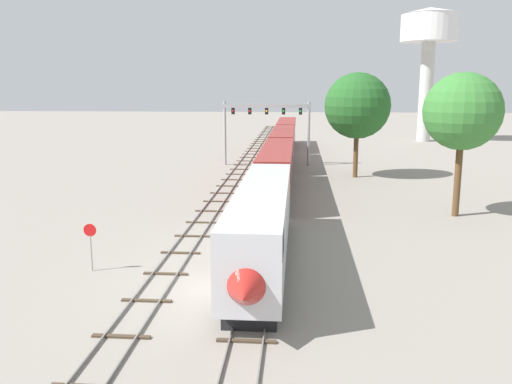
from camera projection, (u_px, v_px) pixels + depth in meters
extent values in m
plane|color=gray|center=(220.00, 289.00, 29.04)|extent=(400.00, 400.00, 0.00)
cube|color=slate|center=(281.00, 153.00, 87.60)|extent=(0.07, 200.00, 0.16)
cube|color=slate|center=(290.00, 153.00, 87.49)|extent=(0.07, 200.00, 0.16)
cube|color=#473828|center=(246.00, 341.00, 23.01)|extent=(2.60, 0.24, 0.10)
cube|color=#473828|center=(254.00, 304.00, 26.92)|extent=(2.60, 0.24, 0.10)
cube|color=#473828|center=(260.00, 276.00, 30.83)|extent=(2.60, 0.24, 0.10)
cube|color=#473828|center=(264.00, 255.00, 34.74)|extent=(2.60, 0.24, 0.10)
cube|color=#473828|center=(268.00, 238.00, 38.65)|extent=(2.60, 0.24, 0.10)
cube|color=#473828|center=(271.00, 224.00, 42.56)|extent=(2.60, 0.24, 0.10)
cube|color=#473828|center=(273.00, 212.00, 46.48)|extent=(2.60, 0.24, 0.10)
cube|color=#473828|center=(275.00, 202.00, 50.39)|extent=(2.60, 0.24, 0.10)
cube|color=#473828|center=(277.00, 194.00, 54.30)|extent=(2.60, 0.24, 0.10)
cube|color=#473828|center=(278.00, 187.00, 58.21)|extent=(2.60, 0.24, 0.10)
cube|color=#473828|center=(279.00, 180.00, 62.12)|extent=(2.60, 0.24, 0.10)
cube|color=#473828|center=(281.00, 175.00, 66.04)|extent=(2.60, 0.24, 0.10)
cube|color=#473828|center=(282.00, 170.00, 69.95)|extent=(2.60, 0.24, 0.10)
cube|color=#473828|center=(283.00, 165.00, 73.86)|extent=(2.60, 0.24, 0.10)
cube|color=#473828|center=(283.00, 161.00, 77.77)|extent=(2.60, 0.24, 0.10)
cube|color=#473828|center=(284.00, 158.00, 81.68)|extent=(2.60, 0.24, 0.10)
cube|color=#473828|center=(285.00, 154.00, 85.59)|extent=(2.60, 0.24, 0.10)
cube|color=#473828|center=(285.00, 151.00, 89.51)|extent=(2.60, 0.24, 0.10)
cube|color=#473828|center=(286.00, 149.00, 93.42)|extent=(2.60, 0.24, 0.10)
cube|color=#473828|center=(286.00, 146.00, 97.33)|extent=(2.60, 0.24, 0.10)
cube|color=#473828|center=(287.00, 144.00, 101.24)|extent=(2.60, 0.24, 0.10)
cube|color=#473828|center=(287.00, 142.00, 105.15)|extent=(2.60, 0.24, 0.10)
cube|color=#473828|center=(288.00, 140.00, 109.06)|extent=(2.60, 0.24, 0.10)
cube|color=#473828|center=(288.00, 138.00, 112.98)|extent=(2.60, 0.24, 0.10)
cube|color=#473828|center=(289.00, 136.00, 116.89)|extent=(2.60, 0.24, 0.10)
cube|color=#473828|center=(289.00, 134.00, 120.80)|extent=(2.60, 0.24, 0.10)
cube|color=#473828|center=(289.00, 133.00, 124.71)|extent=(2.60, 0.24, 0.10)
cube|color=#473828|center=(290.00, 131.00, 128.62)|extent=(2.60, 0.24, 0.10)
cube|color=#473828|center=(290.00, 130.00, 132.54)|extent=(2.60, 0.24, 0.10)
cube|color=#473828|center=(290.00, 129.00, 136.45)|extent=(2.60, 0.24, 0.10)
cube|color=#473828|center=(290.00, 128.00, 140.36)|extent=(2.60, 0.24, 0.10)
cube|color=#473828|center=(291.00, 127.00, 144.27)|extent=(2.60, 0.24, 0.10)
cube|color=#473828|center=(291.00, 125.00, 148.18)|extent=(2.60, 0.24, 0.10)
cube|color=#473828|center=(291.00, 124.00, 152.09)|extent=(2.60, 0.24, 0.10)
cube|color=#473828|center=(291.00, 123.00, 156.01)|extent=(2.60, 0.24, 0.10)
cube|color=#473828|center=(291.00, 123.00, 159.92)|extent=(2.60, 0.24, 0.10)
cube|color=#473828|center=(292.00, 122.00, 163.83)|extent=(2.60, 0.24, 0.10)
cube|color=#473828|center=(292.00, 121.00, 167.74)|extent=(2.60, 0.24, 0.10)
cube|color=#473828|center=(292.00, 120.00, 171.65)|extent=(2.60, 0.24, 0.10)
cube|color=#473828|center=(292.00, 119.00, 175.56)|extent=(2.60, 0.24, 0.10)
cube|color=#473828|center=(292.00, 119.00, 179.48)|extent=(2.60, 0.24, 0.10)
cube|color=#473828|center=(292.00, 118.00, 183.39)|extent=(2.60, 0.24, 0.10)
cube|color=slate|center=(232.00, 171.00, 68.46)|extent=(0.07, 160.00, 0.16)
cube|color=slate|center=(244.00, 171.00, 68.35)|extent=(0.07, 160.00, 0.16)
cube|color=#473828|center=(121.00, 336.00, 23.43)|extent=(2.60, 0.24, 0.10)
cube|color=#473828|center=(147.00, 301.00, 27.34)|extent=(2.60, 0.24, 0.10)
cube|color=#473828|center=(166.00, 274.00, 31.25)|extent=(2.60, 0.24, 0.10)
cube|color=#473828|center=(180.00, 253.00, 35.16)|extent=(2.60, 0.24, 0.10)
cube|color=#473828|center=(192.00, 236.00, 39.07)|extent=(2.60, 0.24, 0.10)
cube|color=#473828|center=(202.00, 222.00, 42.99)|extent=(2.60, 0.24, 0.10)
cube|color=#473828|center=(210.00, 211.00, 46.90)|extent=(2.60, 0.24, 0.10)
cube|color=#473828|center=(217.00, 201.00, 50.81)|extent=(2.60, 0.24, 0.10)
cube|color=#473828|center=(223.00, 193.00, 54.72)|extent=(2.60, 0.24, 0.10)
cube|color=#473828|center=(228.00, 186.00, 58.63)|extent=(2.60, 0.24, 0.10)
cube|color=#473828|center=(232.00, 180.00, 62.55)|extent=(2.60, 0.24, 0.10)
cube|color=#473828|center=(236.00, 174.00, 66.46)|extent=(2.60, 0.24, 0.10)
cube|color=#473828|center=(240.00, 169.00, 70.37)|extent=(2.60, 0.24, 0.10)
cube|color=#473828|center=(243.00, 165.00, 74.28)|extent=(2.60, 0.24, 0.10)
cube|color=#473828|center=(246.00, 161.00, 78.19)|extent=(2.60, 0.24, 0.10)
cube|color=#473828|center=(248.00, 157.00, 82.10)|extent=(2.60, 0.24, 0.10)
cube|color=#473828|center=(250.00, 154.00, 86.02)|extent=(2.60, 0.24, 0.10)
cube|color=#473828|center=(253.00, 151.00, 89.93)|extent=(2.60, 0.24, 0.10)
cube|color=#473828|center=(255.00, 148.00, 93.84)|extent=(2.60, 0.24, 0.10)
cube|color=#473828|center=(256.00, 146.00, 97.75)|extent=(2.60, 0.24, 0.10)
cube|color=#473828|center=(258.00, 144.00, 101.66)|extent=(2.60, 0.24, 0.10)
cube|color=#473828|center=(259.00, 141.00, 105.57)|extent=(2.60, 0.24, 0.10)
cube|color=#473828|center=(261.00, 139.00, 109.49)|extent=(2.60, 0.24, 0.10)
cube|color=#473828|center=(262.00, 138.00, 113.40)|extent=(2.60, 0.24, 0.10)
cube|color=#473828|center=(263.00, 136.00, 117.31)|extent=(2.60, 0.24, 0.10)
cube|color=#473828|center=(265.00, 134.00, 121.22)|extent=(2.60, 0.24, 0.10)
cube|color=#473828|center=(266.00, 133.00, 125.13)|extent=(2.60, 0.24, 0.10)
cube|color=#473828|center=(267.00, 131.00, 129.05)|extent=(2.60, 0.24, 0.10)
cube|color=#473828|center=(268.00, 130.00, 132.96)|extent=(2.60, 0.24, 0.10)
cube|color=#473828|center=(268.00, 129.00, 136.87)|extent=(2.60, 0.24, 0.10)
cube|color=#473828|center=(269.00, 128.00, 140.78)|extent=(2.60, 0.24, 0.10)
cube|color=#473828|center=(270.00, 126.00, 144.69)|extent=(2.60, 0.24, 0.10)
cube|color=silver|center=(262.00, 219.00, 32.40)|extent=(3.00, 20.34, 3.80)
cone|color=#B2231E|center=(246.00, 289.00, 22.33)|extent=(2.88, 2.60, 2.88)
cube|color=black|center=(249.00, 244.00, 23.40)|extent=(3.04, 1.80, 1.10)
cube|color=black|center=(262.00, 257.00, 32.87)|extent=(2.52, 18.31, 1.00)
cube|color=maroon|center=(277.00, 167.00, 53.27)|extent=(3.00, 20.34, 3.80)
cube|color=black|center=(277.00, 163.00, 53.20)|extent=(3.04, 18.72, 0.90)
cube|color=black|center=(276.00, 191.00, 53.74)|extent=(2.52, 18.31, 1.00)
cube|color=maroon|center=(283.00, 144.00, 74.15)|extent=(3.00, 20.34, 3.80)
cube|color=black|center=(283.00, 141.00, 74.07)|extent=(3.04, 18.72, 0.90)
cube|color=black|center=(283.00, 161.00, 74.61)|extent=(2.52, 18.31, 1.00)
cube|color=maroon|center=(286.00, 131.00, 95.02)|extent=(3.00, 20.34, 3.80)
cube|color=black|center=(286.00, 129.00, 94.94)|extent=(3.04, 18.72, 0.90)
cube|color=black|center=(286.00, 145.00, 95.49)|extent=(2.52, 18.31, 1.00)
cylinder|color=#999BA0|center=(225.00, 133.00, 74.00)|extent=(0.36, 0.36, 8.71)
cylinder|color=#999BA0|center=(309.00, 134.00, 73.12)|extent=(0.36, 0.36, 8.71)
cube|color=#999BA0|center=(267.00, 106.00, 72.83)|extent=(12.10, 0.36, 0.50)
cube|color=black|center=(233.00, 111.00, 73.37)|extent=(0.44, 0.32, 0.90)
sphere|color=red|center=(233.00, 111.00, 73.18)|extent=(0.28, 0.28, 0.28)
cube|color=black|center=(250.00, 111.00, 73.19)|extent=(0.44, 0.32, 0.90)
sphere|color=red|center=(250.00, 111.00, 73.00)|extent=(0.28, 0.28, 0.28)
cube|color=black|center=(267.00, 111.00, 73.01)|extent=(0.44, 0.32, 0.90)
sphere|color=yellow|center=(267.00, 111.00, 72.83)|extent=(0.28, 0.28, 0.28)
cube|color=black|center=(284.00, 111.00, 72.84)|extent=(0.44, 0.32, 0.90)
sphere|color=green|center=(283.00, 111.00, 72.65)|extent=(0.28, 0.28, 0.28)
cube|color=black|center=(301.00, 111.00, 72.66)|extent=(0.44, 0.32, 0.90)
sphere|color=green|center=(301.00, 111.00, 72.47)|extent=(0.28, 0.28, 0.28)
cylinder|color=beige|center=(426.00, 92.00, 104.76)|extent=(2.60, 2.60, 19.10)
cylinder|color=white|center=(430.00, 28.00, 102.40)|extent=(10.82, 10.82, 5.11)
cone|color=white|center=(431.00, 11.00, 101.79)|extent=(11.04, 11.04, 1.20)
cylinder|color=gray|center=(91.00, 253.00, 31.69)|extent=(0.08, 0.08, 2.20)
cylinder|color=red|center=(90.00, 230.00, 31.40)|extent=(0.76, 0.03, 0.76)
cylinder|color=brown|center=(458.00, 178.00, 44.75)|extent=(0.56, 0.56, 6.53)
sphere|color=#387A33|center=(463.00, 111.00, 43.69)|extent=(6.34, 6.34, 6.34)
cylinder|color=brown|center=(356.00, 153.00, 64.06)|extent=(0.56, 0.56, 5.80)
sphere|color=#235B23|center=(358.00, 106.00, 62.97)|extent=(7.74, 7.74, 7.74)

